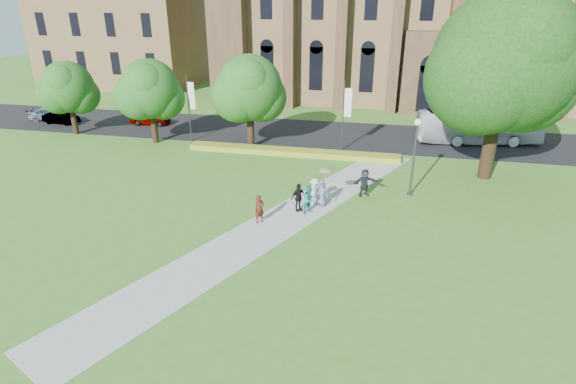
% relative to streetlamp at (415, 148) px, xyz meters
% --- Properties ---
extents(ground, '(160.00, 160.00, 0.00)m').
position_rel_streetlamp_xyz_m(ground, '(-7.50, -6.50, -3.30)').
color(ground, '#487122').
rests_on(ground, ground).
extents(road, '(160.00, 10.00, 0.02)m').
position_rel_streetlamp_xyz_m(road, '(-7.50, 13.50, -3.29)').
color(road, black).
rests_on(road, ground).
extents(footpath, '(15.58, 28.54, 0.04)m').
position_rel_streetlamp_xyz_m(footpath, '(-7.50, -5.50, -3.28)').
color(footpath, '#B2B2A8').
rests_on(footpath, ground).
extents(flower_hedge, '(18.00, 1.40, 0.45)m').
position_rel_streetlamp_xyz_m(flower_hedge, '(-9.50, 6.70, -3.07)').
color(flower_hedge, gold).
rests_on(flower_hedge, ground).
extents(building_west, '(22.00, 14.00, 18.30)m').
position_rel_streetlamp_xyz_m(building_west, '(-41.50, 35.50, 5.91)').
color(building_west, brown).
rests_on(building_west, ground).
extents(streetlamp, '(0.44, 0.44, 5.24)m').
position_rel_streetlamp_xyz_m(streetlamp, '(0.00, 0.00, 0.00)').
color(streetlamp, '#38383D').
rests_on(streetlamp, ground).
extents(large_tree, '(9.60, 9.60, 13.20)m').
position_rel_streetlamp_xyz_m(large_tree, '(5.50, 4.50, 5.07)').
color(large_tree, '#332114').
rests_on(large_tree, ground).
extents(street_tree_0, '(5.20, 5.20, 7.50)m').
position_rel_streetlamp_xyz_m(street_tree_0, '(-22.50, 7.50, 1.58)').
color(street_tree_0, '#332114').
rests_on(street_tree_0, ground).
extents(street_tree_1, '(5.60, 5.60, 8.05)m').
position_rel_streetlamp_xyz_m(street_tree_1, '(-13.50, 8.00, 1.93)').
color(street_tree_1, '#332114').
rests_on(street_tree_1, ground).
extents(street_tree_2, '(4.80, 4.80, 6.95)m').
position_rel_streetlamp_xyz_m(street_tree_2, '(-31.50, 8.50, 1.23)').
color(street_tree_2, '#332114').
rests_on(street_tree_2, ground).
extents(banner_pole_0, '(0.70, 0.10, 6.00)m').
position_rel_streetlamp_xyz_m(banner_pole_0, '(-5.39, 8.70, 0.09)').
color(banner_pole_0, '#38383D').
rests_on(banner_pole_0, ground).
extents(banner_pole_1, '(0.70, 0.10, 6.00)m').
position_rel_streetlamp_xyz_m(banner_pole_1, '(-19.39, 8.70, 0.09)').
color(banner_pole_1, '#38383D').
rests_on(banner_pole_1, ground).
extents(tour_coach, '(11.18, 4.45, 3.04)m').
position_rel_streetlamp_xyz_m(tour_coach, '(6.33, 13.49, -1.76)').
color(tour_coach, silver).
rests_on(tour_coach, road).
extents(car_0, '(4.21, 1.88, 1.41)m').
position_rel_streetlamp_xyz_m(car_0, '(-26.05, 13.27, -2.57)').
color(car_0, gray).
rests_on(car_0, road).
extents(car_1, '(4.00, 1.71, 1.28)m').
position_rel_streetlamp_xyz_m(car_1, '(-35.41, 11.56, -2.63)').
color(car_1, gray).
rests_on(car_1, road).
extents(car_2, '(4.58, 2.95, 1.23)m').
position_rel_streetlamp_xyz_m(car_2, '(-37.76, 12.82, -2.66)').
color(car_2, gray).
rests_on(car_2, road).
extents(pedestrian_0, '(0.74, 0.74, 1.73)m').
position_rel_streetlamp_xyz_m(pedestrian_0, '(-8.80, -6.14, -2.39)').
color(pedestrian_0, '#4D1B11').
rests_on(pedestrian_0, footpath).
extents(pedestrian_1, '(1.07, 1.10, 1.78)m').
position_rel_streetlamp_xyz_m(pedestrian_1, '(-6.17, -4.24, -2.37)').
color(pedestrian_1, '#1A837D').
rests_on(pedestrian_1, footpath).
extents(pedestrian_2, '(1.23, 1.20, 1.69)m').
position_rel_streetlamp_xyz_m(pedestrian_2, '(-6.07, -2.78, -2.41)').
color(pedestrian_2, silver).
rests_on(pedestrian_2, footpath).
extents(pedestrian_3, '(1.01, 1.09, 1.79)m').
position_rel_streetlamp_xyz_m(pedestrian_3, '(-6.89, -4.08, -2.36)').
color(pedestrian_3, black).
rests_on(pedestrian_3, footpath).
extents(pedestrian_4, '(0.85, 0.56, 1.72)m').
position_rel_streetlamp_xyz_m(pedestrian_4, '(-5.58, -3.05, -2.39)').
color(pedestrian_4, slate).
rests_on(pedestrian_4, footpath).
extents(pedestrian_5, '(1.79, 1.32, 1.87)m').
position_rel_streetlamp_xyz_m(pedestrian_5, '(-3.02, -0.88, -2.32)').
color(pedestrian_5, '#23262B').
rests_on(pedestrian_5, footpath).
extents(parasol, '(1.08, 1.08, 0.72)m').
position_rel_streetlamp_xyz_m(parasol, '(-5.40, -2.95, -1.17)').
color(parasol, '#C98DA9').
rests_on(parasol, pedestrian_4).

